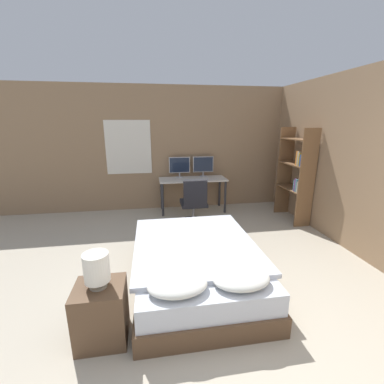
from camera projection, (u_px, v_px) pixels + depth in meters
The scene contains 11 objects.
wall_back at pixel (187, 149), 5.78m from camera, with size 12.00×0.08×2.70m.
bed at pixel (196, 265), 3.13m from camera, with size 1.46×2.00×0.58m.
nightstand at pixel (102, 313), 2.31m from camera, with size 0.44×0.40×0.55m.
bedside_lamp at pixel (96, 268), 2.19m from camera, with size 0.22×0.22×0.32m.
desk at pixel (193, 183), 5.64m from camera, with size 1.46×0.57×0.74m.
monitor_left at pixel (179, 166), 5.68m from camera, with size 0.46×0.16×0.45m.
monitor_right at pixel (203, 165), 5.76m from camera, with size 0.46×0.16×0.45m.
keyboard at pixel (194, 180), 5.44m from camera, with size 0.41×0.13×0.02m.
computer_mouse at pixel (208, 179), 5.48m from camera, with size 0.07×0.05×0.04m.
office_chair at pixel (194, 206), 4.97m from camera, with size 0.52×0.52×0.90m.
bookshelf at pixel (298, 171), 4.97m from camera, with size 0.32×0.84×1.84m.
Camera 1 is at (-0.83, -1.37, 1.94)m, focal length 24.00 mm.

